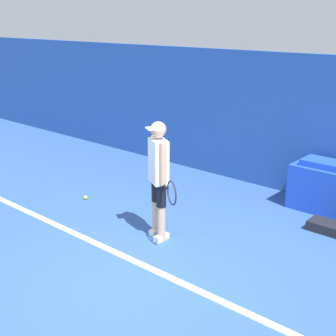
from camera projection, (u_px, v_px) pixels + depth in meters
The scene contains 6 objects.
ground_plane at pixel (126, 281), 5.68m from camera, with size 24.00×24.00×0.00m, color #2D5193.
back_wall at pixel (291, 125), 8.22m from camera, with size 24.00×0.10×2.48m.
court_baseline at pixel (148, 268), 5.96m from camera, with size 21.60×0.10×0.01m.
tennis_player at pixel (159, 175), 6.51m from camera, with size 0.83×0.52×1.71m.
tennis_ball at pixel (86, 197), 8.20m from camera, with size 0.07×0.07×0.07m.
covered_chair at pixel (321, 186), 7.67m from camera, with size 0.95×0.60×0.85m.
Camera 1 is at (3.66, -3.41, 3.06)m, focal length 50.00 mm.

